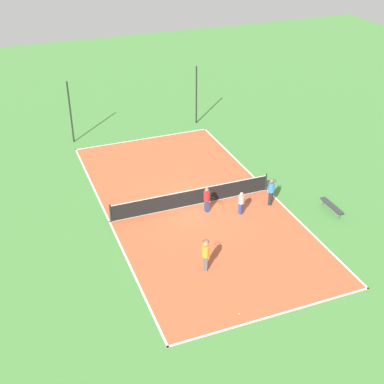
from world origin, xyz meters
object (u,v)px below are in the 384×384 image
player_coach_red (207,198)px  fence_post_back_right (196,95)px  bench (332,206)px  player_near_blue (271,190)px  tennis_ball_near_net (240,186)px  fence_post_back_left (70,113)px  player_baseline_gray (241,202)px  player_center_orange (206,254)px  tennis_net (192,197)px  tennis_ball_far_baseline (239,314)px

player_coach_red → fence_post_back_right: bearing=155.5°
bench → player_near_blue: size_ratio=1.12×
tennis_ball_near_net → fence_post_back_left: 13.61m
bench → tennis_ball_near_net: bench is taller
player_baseline_gray → player_near_blue: size_ratio=0.82×
player_baseline_gray → player_center_orange: bearing=21.2°
player_baseline_gray → fence_post_back_left: (-7.09, 13.30, 1.48)m
player_near_blue → tennis_net: bearing=111.8°
player_baseline_gray → player_center_orange: player_center_orange is taller
tennis_net → fence_post_back_left: size_ratio=2.16×
player_center_orange → player_coach_red: size_ratio=1.09×
tennis_ball_far_baseline → fence_post_back_left: fence_post_back_left is taller
player_coach_red → tennis_ball_far_baseline: 8.61m
bench → player_center_orange: bearing=104.5°
player_near_blue → fence_post_back_right: size_ratio=0.37×
fence_post_back_left → tennis_net: bearing=-67.0°
tennis_net → player_baseline_gray: size_ratio=7.07×
player_near_blue → fence_post_back_right: fence_post_back_right is taller
player_near_blue → tennis_ball_far_baseline: size_ratio=25.04×
tennis_ball_far_baseline → bench: bearing=33.6°
player_near_blue → fence_post_back_right: bearing=40.0°
bench → player_baseline_gray: size_ratio=1.37×
tennis_ball_far_baseline → player_center_orange: bearing=93.2°
tennis_net → player_coach_red: size_ratio=6.39×
player_baseline_gray → tennis_ball_far_baseline: player_baseline_gray is taller
tennis_ball_near_net → player_baseline_gray: bearing=-115.2°
player_center_orange → player_near_blue: player_near_blue is taller
bench → player_center_orange: player_center_orange is taller
tennis_net → tennis_ball_near_net: tennis_net is taller
fence_post_back_right → tennis_ball_far_baseline: bearing=-106.8°
player_near_blue → fence_post_back_left: size_ratio=0.37×
player_center_orange → tennis_ball_near_net: size_ratio=24.62×
tennis_ball_far_baseline → fence_post_back_left: bearing=99.4°
player_baseline_gray → player_near_blue: player_near_blue is taller
player_coach_red → player_baseline_gray: bearing=56.9°
tennis_net → tennis_ball_far_baseline: (-1.42, -9.33, -0.52)m
player_near_blue → bench: bearing=-82.0°
player_near_blue → tennis_ball_far_baseline: (-5.73, -7.71, -0.95)m
bench → tennis_ball_near_net: 5.83m
player_coach_red → fence_post_back_right: 13.18m
fence_post_back_left → player_baseline_gray: bearing=-61.9°
player_coach_red → tennis_ball_near_net: 3.74m
tennis_net → bench: 8.07m
fence_post_back_left → tennis_ball_near_net: bearing=-51.0°
bench → player_near_blue: (-2.91, 1.98, 0.61)m
bench → tennis_ball_far_baseline: bearing=123.6°
player_center_orange → player_coach_red: (2.13, 4.91, -0.09)m
fence_post_back_left → player_center_orange: bearing=-79.4°
fence_post_back_left → player_near_blue: bearing=-54.9°
tennis_net → fence_post_back_left: (-4.83, 11.40, 1.70)m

